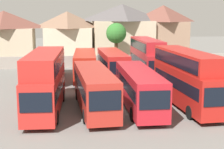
# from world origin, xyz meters

# --- Properties ---
(ground) EXTENTS (140.00, 140.00, 0.00)m
(ground) POSITION_xyz_m (0.00, 18.00, 0.00)
(ground) COLOR slate
(depot_boundary_wall) EXTENTS (56.00, 0.50, 1.80)m
(depot_boundary_wall) POSITION_xyz_m (0.00, 23.88, 0.90)
(depot_boundary_wall) COLOR gray
(depot_boundary_wall) RESTS_ON ground
(bus_1) EXTENTS (3.18, 11.10, 5.02)m
(bus_1) POSITION_xyz_m (-5.98, 0.22, 2.83)
(bus_1) COLOR red
(bus_1) RESTS_ON ground
(bus_2) EXTENTS (3.06, 11.82, 3.46)m
(bus_2) POSITION_xyz_m (-1.89, 0.29, 1.98)
(bus_2) COLOR #AE2820
(bus_2) RESTS_ON ground
(bus_3) EXTENTS (2.79, 11.91, 3.36)m
(bus_3) POSITION_xyz_m (1.98, 0.29, 1.93)
(bus_3) COLOR red
(bus_3) RESTS_ON ground
(bus_4) EXTENTS (2.95, 11.66, 4.96)m
(bus_4) POSITION_xyz_m (6.28, 0.28, 2.79)
(bus_4) COLOR #B21C17
(bus_4) RESTS_ON ground
(bus_5) EXTENTS (3.22, 11.06, 3.51)m
(bus_5) POSITION_xyz_m (-6.38, 13.90, 2.00)
(bus_5) COLOR red
(bus_5) RESTS_ON ground
(bus_6) EXTENTS (3.29, 11.38, 3.40)m
(bus_6) POSITION_xyz_m (-1.90, 14.09, 1.94)
(bus_6) COLOR #B22517
(bus_6) RESTS_ON ground
(bus_7) EXTENTS (2.79, 10.77, 3.51)m
(bus_7) POSITION_xyz_m (1.50, 13.57, 2.00)
(bus_7) COLOR red
(bus_7) RESTS_ON ground
(bus_8) EXTENTS (2.66, 11.25, 4.97)m
(bus_8) POSITION_xyz_m (6.03, 14.26, 2.80)
(bus_8) COLOR #B12127
(bus_8) RESTS_ON ground
(house_terrace_left) EXTENTS (10.29, 6.35, 8.61)m
(house_terrace_left) POSITION_xyz_m (-14.55, 32.51, 4.40)
(house_terrace_left) COLOR #C6B293
(house_terrace_left) RESTS_ON ground
(house_terrace_centre) EXTENTS (8.58, 7.04, 8.51)m
(house_terrace_centre) POSITION_xyz_m (-3.86, 33.01, 4.35)
(house_terrace_centre) COLOR beige
(house_terrace_centre) RESTS_ON ground
(house_terrace_right) EXTENTS (11.08, 8.22, 9.81)m
(house_terrace_right) POSITION_xyz_m (6.00, 33.39, 5.01)
(house_terrace_right) COLOR #C6B293
(house_terrace_right) RESTS_ON ground
(house_terrace_far_right) EXTENTS (8.64, 6.59, 9.63)m
(house_terrace_far_right) POSITION_xyz_m (13.55, 33.29, 4.91)
(house_terrace_far_right) COLOR #9E7A60
(house_terrace_far_right) RESTS_ON ground
(tree_left_of_lot) EXTENTS (3.27, 3.27, 6.67)m
(tree_left_of_lot) POSITION_xyz_m (3.85, 26.38, 4.93)
(tree_left_of_lot) COLOR brown
(tree_left_of_lot) RESTS_ON ground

